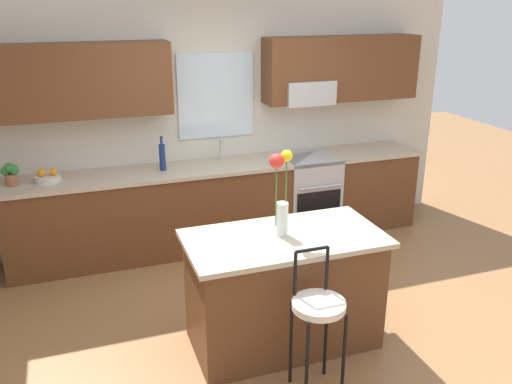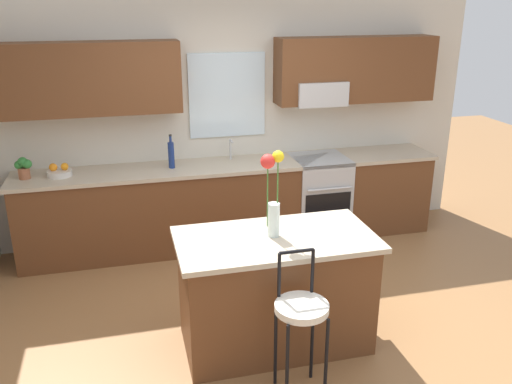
{
  "view_description": "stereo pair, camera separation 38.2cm",
  "coord_description": "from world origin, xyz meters",
  "px_view_note": "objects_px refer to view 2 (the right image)",
  "views": [
    {
      "loc": [
        -1.5,
        -3.64,
        2.61
      ],
      "look_at": [
        -0.04,
        0.55,
        1.0
      ],
      "focal_mm": 37.98,
      "sensor_mm": 36.0,
      "label": 1
    },
    {
      "loc": [
        -1.14,
        -3.75,
        2.61
      ],
      "look_at": [
        -0.04,
        0.55,
        1.0
      ],
      "focal_mm": 37.98,
      "sensor_mm": 36.0,
      "label": 2
    }
  ],
  "objects_px": {
    "oven_range": "(318,196)",
    "kitchen_island": "(275,291)",
    "fruit_bowl_oranges": "(59,172)",
    "bottle_olive_oil": "(171,154)",
    "bar_stool_near": "(301,314)",
    "flower_vase": "(273,192)",
    "potted_plant_small": "(23,167)"
  },
  "relations": [
    {
      "from": "oven_range",
      "to": "kitchen_island",
      "type": "height_order",
      "value": "same"
    },
    {
      "from": "kitchen_island",
      "to": "fruit_bowl_oranges",
      "type": "height_order",
      "value": "fruit_bowl_oranges"
    },
    {
      "from": "oven_range",
      "to": "bottle_olive_oil",
      "type": "bearing_deg",
      "value": 179.14
    },
    {
      "from": "bar_stool_near",
      "to": "flower_vase",
      "type": "xyz_separation_m",
      "value": [
        -0.02,
        0.63,
        0.63
      ]
    },
    {
      "from": "kitchen_island",
      "to": "fruit_bowl_oranges",
      "type": "distance_m",
      "value": 2.61
    },
    {
      "from": "oven_range",
      "to": "potted_plant_small",
      "type": "height_order",
      "value": "potted_plant_small"
    },
    {
      "from": "oven_range",
      "to": "flower_vase",
      "type": "distance_m",
      "value": 2.31
    },
    {
      "from": "bar_stool_near",
      "to": "bottle_olive_oil",
      "type": "bearing_deg",
      "value": 102.69
    },
    {
      "from": "oven_range",
      "to": "bottle_olive_oil",
      "type": "relative_size",
      "value": 2.59
    },
    {
      "from": "oven_range",
      "to": "flower_vase",
      "type": "height_order",
      "value": "flower_vase"
    },
    {
      "from": "bottle_olive_oil",
      "to": "potted_plant_small",
      "type": "height_order",
      "value": "bottle_olive_oil"
    },
    {
      "from": "flower_vase",
      "to": "bottle_olive_oil",
      "type": "bearing_deg",
      "value": 106.13
    },
    {
      "from": "fruit_bowl_oranges",
      "to": "kitchen_island",
      "type": "bearing_deg",
      "value": -48.86
    },
    {
      "from": "flower_vase",
      "to": "potted_plant_small",
      "type": "xyz_separation_m",
      "value": [
        -1.99,
        1.9,
        -0.23
      ]
    },
    {
      "from": "flower_vase",
      "to": "fruit_bowl_oranges",
      "type": "bearing_deg",
      "value": 131.2
    },
    {
      "from": "flower_vase",
      "to": "kitchen_island",
      "type": "bearing_deg",
      "value": -53.22
    },
    {
      "from": "flower_vase",
      "to": "bottle_olive_oil",
      "type": "height_order",
      "value": "flower_vase"
    },
    {
      "from": "fruit_bowl_oranges",
      "to": "flower_vase",
      "type": "bearing_deg",
      "value": -48.8
    },
    {
      "from": "oven_range",
      "to": "fruit_bowl_oranges",
      "type": "height_order",
      "value": "fruit_bowl_oranges"
    },
    {
      "from": "bar_stool_near",
      "to": "potted_plant_small",
      "type": "distance_m",
      "value": 3.26
    },
    {
      "from": "fruit_bowl_oranges",
      "to": "potted_plant_small",
      "type": "height_order",
      "value": "potted_plant_small"
    },
    {
      "from": "kitchen_island",
      "to": "bottle_olive_oil",
      "type": "distance_m",
      "value": 2.1
    },
    {
      "from": "bottle_olive_oil",
      "to": "potted_plant_small",
      "type": "bearing_deg",
      "value": -179.98
    },
    {
      "from": "fruit_bowl_oranges",
      "to": "potted_plant_small",
      "type": "bearing_deg",
      "value": -179.92
    },
    {
      "from": "potted_plant_small",
      "to": "oven_range",
      "type": "bearing_deg",
      "value": -0.45
    },
    {
      "from": "oven_range",
      "to": "bar_stool_near",
      "type": "relative_size",
      "value": 0.88
    },
    {
      "from": "kitchen_island",
      "to": "bottle_olive_oil",
      "type": "bearing_deg",
      "value": 106.49
    },
    {
      "from": "kitchen_island",
      "to": "flower_vase",
      "type": "distance_m",
      "value": 0.8
    },
    {
      "from": "kitchen_island",
      "to": "fruit_bowl_oranges",
      "type": "bearing_deg",
      "value": 131.14
    },
    {
      "from": "fruit_bowl_oranges",
      "to": "oven_range",
      "type": "bearing_deg",
      "value": -0.51
    },
    {
      "from": "flower_vase",
      "to": "fruit_bowl_oranges",
      "type": "distance_m",
      "value": 2.54
    },
    {
      "from": "fruit_bowl_oranges",
      "to": "bottle_olive_oil",
      "type": "bearing_deg",
      "value": -0.0
    }
  ]
}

